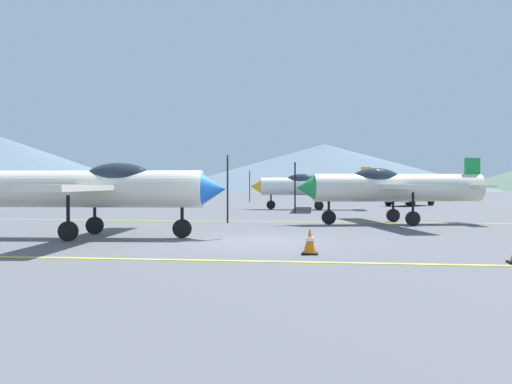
% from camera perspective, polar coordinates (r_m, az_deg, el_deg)
% --- Properties ---
extents(ground_plane, '(400.00, 400.00, 0.00)m').
position_cam_1_polar(ground_plane, '(15.48, -0.40, -4.98)').
color(ground_plane, '#54565B').
extents(apron_line_near, '(80.00, 0.16, 0.01)m').
position_cam_1_polar(apron_line_near, '(11.56, -3.12, -6.93)').
color(apron_line_near, yellow).
rests_on(apron_line_near, ground_plane).
extents(apron_line_far, '(80.00, 0.16, 0.01)m').
position_cam_1_polar(apron_line_far, '(23.35, 2.26, -3.01)').
color(apron_line_far, yellow).
rests_on(apron_line_far, ground_plane).
extents(airplane_near, '(7.53, 8.66, 2.59)m').
position_cam_1_polar(airplane_near, '(17.05, -15.58, 0.44)').
color(airplane_near, silver).
rests_on(airplane_near, ground_plane).
extents(airplane_mid, '(7.58, 8.62, 2.59)m').
position_cam_1_polar(airplane_mid, '(22.62, 13.40, 0.53)').
color(airplane_mid, silver).
rests_on(airplane_mid, ground_plane).
extents(airplane_far, '(7.48, 8.63, 2.59)m').
position_cam_1_polar(airplane_far, '(34.72, 5.55, 0.64)').
color(airplane_far, white).
rests_on(airplane_far, ground_plane).
extents(car_sedan, '(3.99, 4.54, 1.62)m').
position_cam_1_polar(car_sedan, '(41.75, 15.23, -0.20)').
color(car_sedan, white).
rests_on(car_sedan, ground_plane).
extents(traffic_cone_side, '(0.36, 0.36, 0.59)m').
position_cam_1_polar(traffic_cone_side, '(12.65, 5.45, -4.97)').
color(traffic_cone_side, black).
rests_on(traffic_cone_side, ground_plane).
extents(hill_centerleft, '(79.02, 79.02, 11.02)m').
position_cam_1_polar(hill_centerleft, '(135.40, 6.87, 2.48)').
color(hill_centerleft, slate).
rests_on(hill_centerleft, ground_plane).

